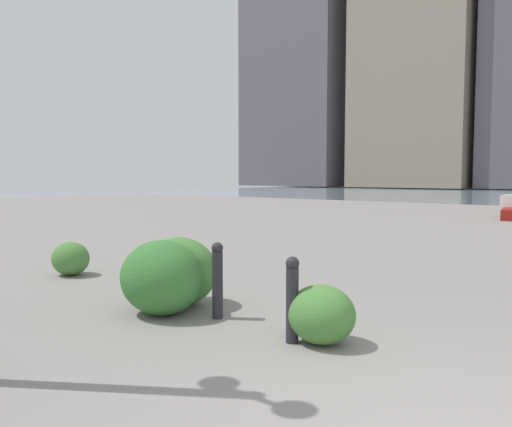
{
  "coord_description": "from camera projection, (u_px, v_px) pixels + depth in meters",
  "views": [
    {
      "loc": [
        -0.9,
        2.98,
        1.59
      ],
      "look_at": [
        6.62,
        -6.38,
        0.69
      ],
      "focal_mm": 35.88,
      "sensor_mm": 36.0,
      "label": 1
    }
  ],
  "objects": [
    {
      "name": "shrub_round",
      "position": [
        179.0,
        271.0,
        6.25
      ],
      "size": [
        0.98,
        0.88,
        0.83
      ],
      "color": "#477F38",
      "rests_on": "ground"
    },
    {
      "name": "shrub_wide",
      "position": [
        162.0,
        277.0,
        5.83
      ],
      "size": [
        1.0,
        0.9,
        0.85
      ],
      "color": "#387533",
      "rests_on": "ground"
    },
    {
      "name": "bollard_mid",
      "position": [
        217.0,
        279.0,
        5.66
      ],
      "size": [
        0.13,
        0.13,
        0.85
      ],
      "color": "#232328",
      "rests_on": "ground"
    },
    {
      "name": "shrub_low",
      "position": [
        71.0,
        259.0,
        8.12
      ],
      "size": [
        0.63,
        0.56,
        0.53
      ],
      "color": "#477F38",
      "rests_on": "ground"
    },
    {
      "name": "building_annex",
      "position": [
        422.0,
        40.0,
        69.7
      ],
      "size": [
        15.7,
        13.84,
        39.95
      ],
      "color": "gray",
      "rests_on": "ground"
    },
    {
      "name": "bollard_near",
      "position": [
        292.0,
        298.0,
        4.83
      ],
      "size": [
        0.13,
        0.13,
        0.83
      ],
      "color": "#232328",
      "rests_on": "ground"
    },
    {
      "name": "building_highrise",
      "position": [
        304.0,
        61.0,
        80.29
      ],
      "size": [
        16.19,
        12.94,
        39.23
      ],
      "color": "#5B5660",
      "rests_on": "ground"
    },
    {
      "name": "shrub_tall",
      "position": [
        321.0,
        314.0,
        4.81
      ],
      "size": [
        0.66,
        0.59,
        0.56
      ],
      "color": "#477F38",
      "rests_on": "ground"
    }
  ]
}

